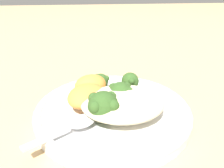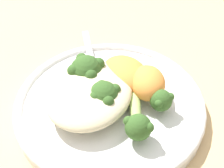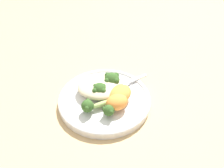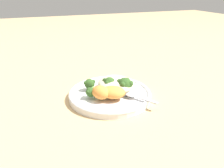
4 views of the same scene
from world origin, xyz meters
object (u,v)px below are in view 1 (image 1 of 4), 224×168
at_px(plate, 113,110).
at_px(broccoli_stalk_0, 102,105).
at_px(broccoli_stalk_1, 118,94).
at_px(spoon, 77,124).
at_px(sweet_potato_chunk_0, 91,85).
at_px(sweet_potato_chunk_1, 87,96).
at_px(broccoli_stalk_2, 120,85).
at_px(broccoli_stalk_3, 98,86).
at_px(quinoa_mound, 125,102).

bearing_deg(plate, broccoli_stalk_0, 59.93).
bearing_deg(broccoli_stalk_1, spoon, -116.34).
distance_m(sweet_potato_chunk_0, sweet_potato_chunk_1, 0.03).
bearing_deg(spoon, sweet_potato_chunk_0, -137.30).
relative_size(broccoli_stalk_2, broccoli_stalk_3, 1.42).
bearing_deg(sweet_potato_chunk_1, sweet_potato_chunk_0, -102.58).
relative_size(quinoa_mound, broccoli_stalk_3, 1.52).
bearing_deg(quinoa_mound, spoon, 21.00).
xyz_separation_m(broccoli_stalk_3, sweet_potato_chunk_0, (0.01, 0.01, 0.01)).
relative_size(broccoli_stalk_0, sweet_potato_chunk_1, 1.27).
distance_m(broccoli_stalk_0, broccoli_stalk_2, 0.09).
distance_m(quinoa_mound, sweet_potato_chunk_1, 0.06).
bearing_deg(broccoli_stalk_2, broccoli_stalk_1, -128.60).
bearing_deg(plate, broccoli_stalk_2, -114.37).
height_order(quinoa_mound, sweet_potato_chunk_1, same).
bearing_deg(plate, spoon, 41.98).
xyz_separation_m(quinoa_mound, broccoli_stalk_2, (-0.00, -0.07, -0.00)).
height_order(quinoa_mound, broccoli_stalk_0, broccoli_stalk_0).
bearing_deg(broccoli_stalk_0, plate, 137.00).
distance_m(broccoli_stalk_3, sweet_potato_chunk_0, 0.02).
bearing_deg(spoon, plate, -170.66).
bearing_deg(broccoli_stalk_1, sweet_potato_chunk_1, -161.30).
bearing_deg(broccoli_stalk_0, broccoli_stalk_2, 140.09).
xyz_separation_m(broccoli_stalk_1, sweet_potato_chunk_1, (0.05, -0.01, -0.00)).
xyz_separation_m(broccoli_stalk_2, broccoli_stalk_3, (0.04, -0.00, -0.00)).
height_order(broccoli_stalk_1, sweet_potato_chunk_0, broccoli_stalk_1).
distance_m(broccoli_stalk_1, sweet_potato_chunk_0, 0.06).
relative_size(broccoli_stalk_2, sweet_potato_chunk_0, 2.08).
distance_m(plate, quinoa_mound, 0.04).
bearing_deg(plate, sweet_potato_chunk_0, -49.96).
bearing_deg(broccoli_stalk_2, broccoli_stalk_0, -141.59).
xyz_separation_m(quinoa_mound, broccoli_stalk_1, (0.01, -0.02, 0.00)).
bearing_deg(broccoli_stalk_3, plate, -133.36).
distance_m(broccoli_stalk_3, sweet_potato_chunk_1, 0.05).
relative_size(plate, broccoli_stalk_1, 3.14).
bearing_deg(quinoa_mound, broccoli_stalk_1, -72.09).
distance_m(broccoli_stalk_1, broccoli_stalk_3, 0.06).
relative_size(sweet_potato_chunk_1, spoon, 0.70).
height_order(plate, broccoli_stalk_1, broccoli_stalk_1).
distance_m(broccoli_stalk_2, sweet_potato_chunk_0, 0.05).
xyz_separation_m(broccoli_stalk_0, broccoli_stalk_1, (-0.03, -0.03, -0.00)).
height_order(quinoa_mound, broccoli_stalk_3, quinoa_mound).
bearing_deg(sweet_potato_chunk_1, broccoli_stalk_1, 172.60).
distance_m(quinoa_mound, spoon, 0.08).
xyz_separation_m(broccoli_stalk_2, spoon, (0.08, 0.09, -0.01)).
xyz_separation_m(broccoli_stalk_2, sweet_potato_chunk_1, (0.06, 0.04, 0.00)).
relative_size(broccoli_stalk_1, spoon, 0.80).
bearing_deg(broccoli_stalk_0, quinoa_mound, 94.79).
height_order(broccoli_stalk_0, sweet_potato_chunk_0, broccoli_stalk_0).
xyz_separation_m(broccoli_stalk_0, spoon, (0.04, 0.02, -0.02)).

